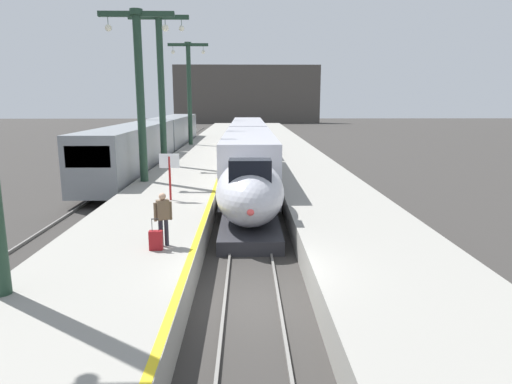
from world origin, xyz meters
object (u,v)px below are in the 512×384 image
at_px(regional_train_adjacent, 158,139).
at_px(station_column_mid, 140,81).
at_px(highspeed_train_main, 248,150).
at_px(station_column_distant, 189,85).
at_px(passenger_near_edge, 163,215).
at_px(departure_info_board, 169,167).
at_px(rolling_suitcase, 156,240).
at_px(station_column_far, 161,77).

distance_m(regional_train_adjacent, station_column_mid, 16.34).
bearing_deg(highspeed_train_main, station_column_distant, 113.84).
xyz_separation_m(passenger_near_edge, departure_info_board, (-0.89, 6.63, 0.52)).
relative_size(regional_train_adjacent, rolling_suitcase, 37.27).
bearing_deg(rolling_suitcase, departure_info_board, 95.83).
relative_size(regional_train_adjacent, departure_info_board, 17.26).
bearing_deg(station_column_distant, station_column_mid, -90.00).
height_order(station_column_far, passenger_near_edge, station_column_far).
distance_m(highspeed_train_main, passenger_near_edge, 20.01).
bearing_deg(rolling_suitcase, regional_train_adjacent, 100.70).
distance_m(highspeed_train_main, regional_train_adjacent, 10.93).
height_order(highspeed_train_main, station_column_distant, station_column_distant).
distance_m(station_column_far, station_column_distant, 15.27).
bearing_deg(station_column_distant, departure_info_board, -85.07).
xyz_separation_m(station_column_mid, rolling_suitcase, (3.01, -11.98, -5.21)).
bearing_deg(departure_info_board, station_column_mid, 114.78).
distance_m(highspeed_train_main, departure_info_board, 13.69).
distance_m(station_column_distant, rolling_suitcase, 34.19).
xyz_separation_m(highspeed_train_main, regional_train_adjacent, (-8.10, 7.34, 0.19)).
bearing_deg(passenger_near_edge, highspeed_train_main, 82.19).
relative_size(station_column_mid, rolling_suitcase, 9.34).
height_order(station_column_mid, station_column_far, station_column_far).
xyz_separation_m(station_column_distant, rolling_suitcase, (3.01, -33.57, -5.72)).
distance_m(station_column_far, passenger_near_edge, 18.86).
bearing_deg(station_column_far, station_column_distant, 90.00).
distance_m(regional_train_adjacent, passenger_near_edge, 27.69).
height_order(station_column_far, station_column_distant, station_column_distant).
distance_m(passenger_near_edge, rolling_suitcase, 0.81).
bearing_deg(station_column_far, station_column_mid, -90.00).
distance_m(regional_train_adjacent, station_column_far, 10.72).
bearing_deg(passenger_near_edge, station_column_distant, 95.47).
bearing_deg(regional_train_adjacent, highspeed_train_main, -42.18).
bearing_deg(station_column_far, departure_info_board, -78.52).
distance_m(station_column_far, departure_info_board, 12.35).
xyz_separation_m(station_column_distant, passenger_near_edge, (3.18, -33.18, -5.03)).
bearing_deg(highspeed_train_main, station_column_mid, -125.62).
height_order(station_column_mid, passenger_near_edge, station_column_mid).
relative_size(station_column_distant, rolling_suitcase, 10.31).
relative_size(regional_train_adjacent, station_column_mid, 3.99).
distance_m(highspeed_train_main, station_column_far, 8.04).
bearing_deg(station_column_distant, passenger_near_edge, -84.53).
bearing_deg(station_column_mid, rolling_suitcase, -75.92).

